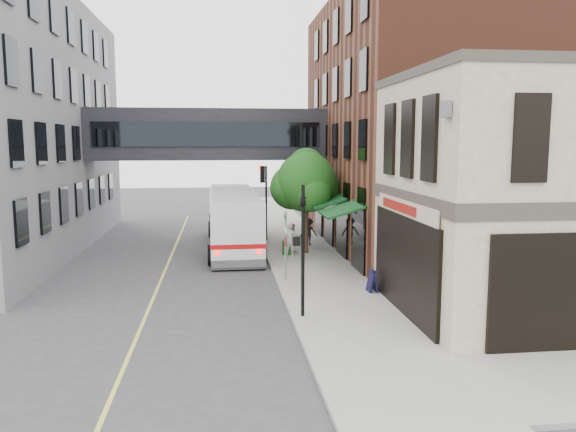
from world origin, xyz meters
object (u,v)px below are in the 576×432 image
object	(u,v)px
pedestrian_a	(290,240)
bus	(233,217)
pedestrian_b	(293,238)
newspaper_box	(286,247)
pedestrian_c	(309,232)
sandwich_board	(372,280)

from	to	relation	value
pedestrian_a	bus	bearing A→B (deg)	152.85
pedestrian_b	newspaper_box	distance (m)	0.79
pedestrian_b	newspaper_box	size ratio (longest dim) A/B	1.96
bus	newspaper_box	xyz separation A→B (m)	(2.70, -2.95, -1.24)
bus	pedestrian_c	world-z (taller)	bus
pedestrian_a	pedestrian_c	distance (m)	3.20
bus	sandwich_board	size ratio (longest dim) A/B	13.18
bus	pedestrian_b	size ratio (longest dim) A/B	7.56
pedestrian_c	sandwich_board	world-z (taller)	pedestrian_c
pedestrian_a	newspaper_box	size ratio (longest dim) A/B	2.10
pedestrian_b	newspaper_box	bearing A→B (deg)	-145.57
pedestrian_b	sandwich_board	size ratio (longest dim) A/B	1.74
sandwich_board	pedestrian_a	bearing A→B (deg)	103.45
bus	pedestrian_a	bearing A→B (deg)	-48.38
pedestrian_c	newspaper_box	bearing A→B (deg)	-126.36
pedestrian_c	sandwich_board	size ratio (longest dim) A/B	1.73
bus	sandwich_board	bearing A→B (deg)	-63.98
bus	pedestrian_a	size ratio (longest dim) A/B	7.06
bus	pedestrian_b	bearing A→B (deg)	-37.71
pedestrian_b	bus	bearing A→B (deg)	125.61
pedestrian_b	pedestrian_a	bearing A→B (deg)	-125.55
pedestrian_a	sandwich_board	size ratio (longest dim) A/B	1.87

